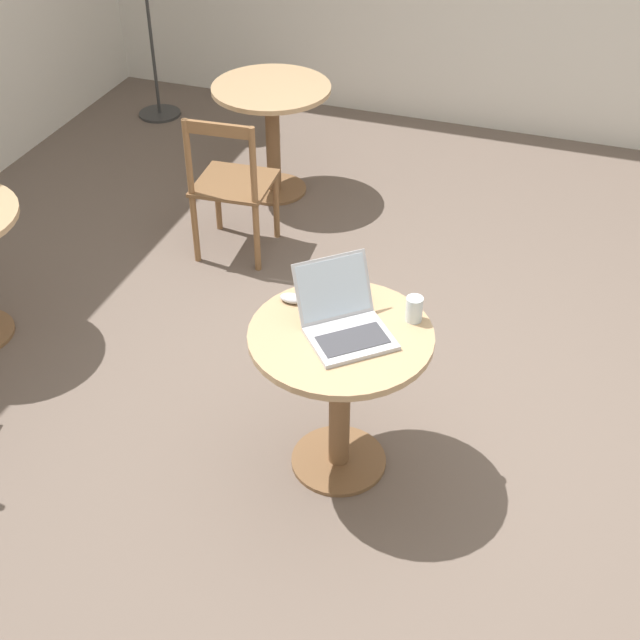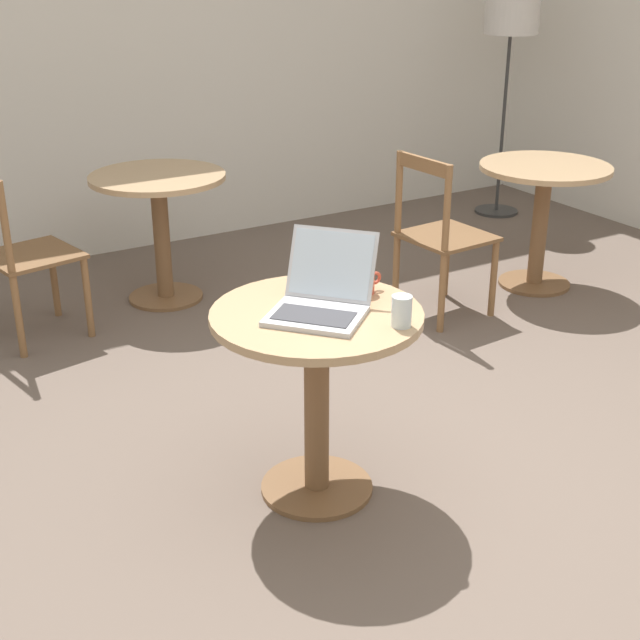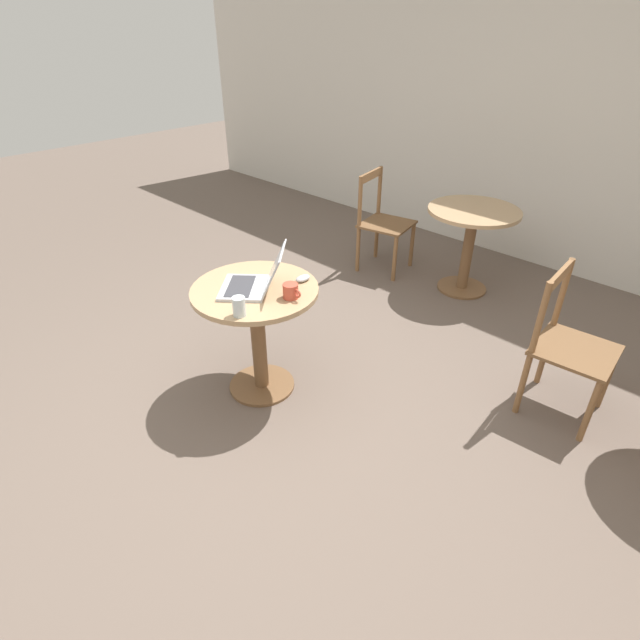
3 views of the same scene
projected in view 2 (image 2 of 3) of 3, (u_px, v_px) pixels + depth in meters
name	position (u px, v px, depth m)	size (l,w,h in m)	color
ground_plane	(428.00, 483.00, 3.35)	(16.00, 16.00, 0.00)	#66564C
wall_back	(113.00, 34.00, 5.36)	(9.40, 0.06, 2.70)	silver
cafe_table_near	(317.00, 361.00, 3.11)	(0.74, 0.74, 0.72)	brown
cafe_table_mid	(543.00, 197.00, 5.05)	(0.74, 0.74, 0.72)	brown
cafe_table_far	(160.00, 208.00, 4.85)	(0.74, 0.74, 0.72)	brown
chair_mid_left	(440.00, 237.00, 4.68)	(0.45, 0.45, 0.88)	brown
chair_far_left	(23.00, 256.00, 4.40)	(0.49, 0.49, 0.88)	brown
floor_lamp	(511.00, 25.00, 6.11)	(0.37, 0.37, 1.55)	#333333
laptop	(321.00, 298.00, 3.01)	(0.48, 0.47, 0.25)	#B7B7BC
mouse	(312.00, 278.00, 3.29)	(0.06, 0.10, 0.03)	#B7B7BC
mug	(363.00, 282.00, 3.18)	(0.12, 0.09, 0.08)	#C64C38
drinking_glass	(402.00, 311.00, 2.90)	(0.07, 0.07, 0.11)	silver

